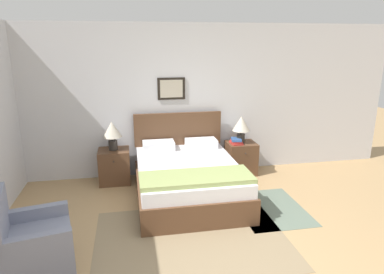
# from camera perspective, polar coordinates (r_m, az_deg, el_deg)

# --- Properties ---
(ground_plane) EXTENTS (16.00, 16.00, 0.00)m
(ground_plane) POSITION_cam_1_polar(r_m,az_deg,el_deg) (3.88, 5.59, -20.73)
(ground_plane) COLOR tan
(wall_back) EXTENTS (7.72, 0.09, 2.60)m
(wall_back) POSITION_cam_1_polar(r_m,az_deg,el_deg) (5.97, -1.68, 6.06)
(wall_back) COLOR silver
(wall_back) RESTS_ON ground_plane
(area_rug_main) EXTENTS (2.28, 1.71, 0.01)m
(area_rug_main) POSITION_cam_1_polar(r_m,az_deg,el_deg) (4.30, -0.10, -16.58)
(area_rug_main) COLOR #897556
(area_rug_main) RESTS_ON ground_plane
(area_rug_bedside) EXTENTS (0.92, 1.20, 0.01)m
(area_rug_bedside) POSITION_cam_1_polar(r_m,az_deg,el_deg) (5.10, 12.88, -11.48)
(area_rug_bedside) COLOR slate
(area_rug_bedside) RESTS_ON ground_plane
(bed) EXTENTS (1.51, 2.02, 1.12)m
(bed) POSITION_cam_1_polar(r_m,az_deg,el_deg) (5.21, -0.73, -6.85)
(bed) COLOR brown
(bed) RESTS_ON ground_plane
(armchair) EXTENTS (0.85, 0.85, 0.88)m
(armchair) POSITION_cam_1_polar(r_m,az_deg,el_deg) (4.01, -25.27, -15.92)
(armchair) COLOR gray
(armchair) RESTS_ON ground_plane
(nightstand_near_window) EXTENTS (0.50, 0.46, 0.57)m
(nightstand_near_window) POSITION_cam_1_polar(r_m,az_deg,el_deg) (5.88, -12.78, -4.75)
(nightstand_near_window) COLOR brown
(nightstand_near_window) RESTS_ON ground_plane
(nightstand_by_door) EXTENTS (0.50, 0.46, 0.57)m
(nightstand_by_door) POSITION_cam_1_polar(r_m,az_deg,el_deg) (6.18, 8.16, -3.49)
(nightstand_by_door) COLOR brown
(nightstand_by_door) RESTS_ON ground_plane
(table_lamp_near_window) EXTENTS (0.31, 0.31, 0.48)m
(table_lamp_near_window) POSITION_cam_1_polar(r_m,az_deg,el_deg) (5.70, -13.17, 0.93)
(table_lamp_near_window) COLOR #2D2823
(table_lamp_near_window) RESTS_ON nightstand_near_window
(table_lamp_by_door) EXTENTS (0.31, 0.31, 0.48)m
(table_lamp_by_door) POSITION_cam_1_polar(r_m,az_deg,el_deg) (6.00, 8.20, 1.93)
(table_lamp_by_door) COLOR #2D2823
(table_lamp_by_door) RESTS_ON nightstand_by_door
(book_thick_bottom) EXTENTS (0.19, 0.26, 0.03)m
(book_thick_bottom) POSITION_cam_1_polar(r_m,az_deg,el_deg) (6.01, 7.37, -1.00)
(book_thick_bottom) COLOR #B7332D
(book_thick_bottom) RESTS_ON nightstand_by_door
(book_hardcover_middle) EXTENTS (0.18, 0.21, 0.03)m
(book_hardcover_middle) POSITION_cam_1_polar(r_m,az_deg,el_deg) (6.00, 7.38, -0.72)
(book_hardcover_middle) COLOR #B7332D
(book_hardcover_middle) RESTS_ON book_thick_bottom
(book_novel_upper) EXTENTS (0.21, 0.25, 0.03)m
(book_novel_upper) POSITION_cam_1_polar(r_m,az_deg,el_deg) (6.00, 7.39, -0.41)
(book_novel_upper) COLOR #335693
(book_novel_upper) RESTS_ON book_hardcover_middle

